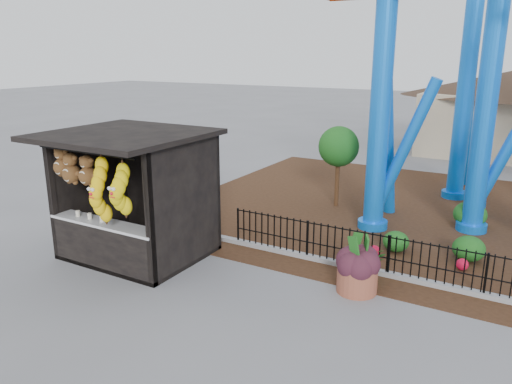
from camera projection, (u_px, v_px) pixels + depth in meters
The scene contains 9 objects.
ground at pixel (210, 302), 10.17m from camera, with size 120.00×120.00×0.00m, color slate.
mulch_bed at pixel (474, 222), 14.89m from camera, with size 18.00×12.00×0.02m, color #331E11.
curb at pixel (443, 286), 10.71m from camera, with size 18.00×0.18×0.12m, color gray.
prize_booth at pixel (128, 199), 11.96m from camera, with size 3.50×3.40×3.12m.
picket_fence at pixel (491, 277), 10.16m from camera, with size 12.20×0.06×1.00m, color black, non-canonical shape.
terracotta_planter at pixel (357, 280), 10.54m from camera, with size 0.86×0.86×0.55m, color brown.
planter_foliage at pixel (359, 253), 10.38m from camera, with size 0.70×0.70×0.64m, color #361520.
potted_plant at pixel (367, 262), 11.05m from camera, with size 0.75×0.65×0.84m, color #275619.
landscaping at pixel (499, 238), 12.76m from camera, with size 7.82×4.49×0.75m.
Camera 1 is at (5.43, -7.46, 4.92)m, focal length 35.00 mm.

